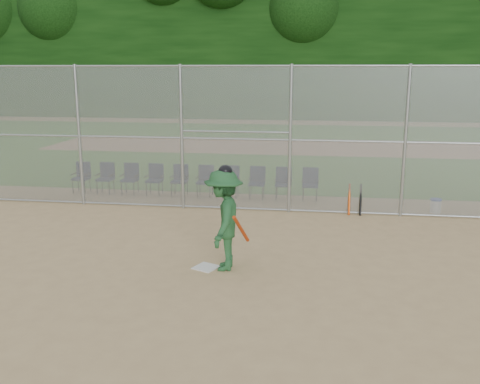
# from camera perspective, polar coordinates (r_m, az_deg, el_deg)

# --- Properties ---
(ground) EXTENTS (100.00, 100.00, 0.00)m
(ground) POSITION_cam_1_polar(r_m,az_deg,el_deg) (10.28, -2.04, -9.10)
(ground) COLOR tan
(ground) RESTS_ON ground
(grass_strip) EXTENTS (100.00, 100.00, 0.00)m
(grass_strip) POSITION_cam_1_polar(r_m,az_deg,el_deg) (27.69, 4.67, 4.91)
(grass_strip) COLOR #2F641E
(grass_strip) RESTS_ON ground
(dirt_patch_far) EXTENTS (24.00, 24.00, 0.00)m
(dirt_patch_far) POSITION_cam_1_polar(r_m,az_deg,el_deg) (27.69, 4.67, 4.91)
(dirt_patch_far) COLOR tan
(dirt_patch_far) RESTS_ON ground
(backstop_fence) EXTENTS (16.09, 0.09, 4.00)m
(backstop_fence) POSITION_cam_1_polar(r_m,az_deg,el_deg) (14.58, 1.43, 5.90)
(backstop_fence) COLOR gray
(backstop_fence) RESTS_ON ground
(treeline) EXTENTS (81.00, 60.00, 11.00)m
(treeline) POSITION_cam_1_polar(r_m,az_deg,el_deg) (29.46, 5.14, 16.09)
(treeline) COLOR black
(treeline) RESTS_ON ground
(home_plate) EXTENTS (0.57, 0.57, 0.02)m
(home_plate) POSITION_cam_1_polar(r_m,az_deg,el_deg) (10.76, -3.64, -8.02)
(home_plate) COLOR silver
(home_plate) RESTS_ON ground
(batter_at_plate) EXTENTS (0.92, 1.37, 2.09)m
(batter_at_plate) POSITION_cam_1_polar(r_m,az_deg,el_deg) (10.41, -1.75, -2.93)
(batter_at_plate) COLOR #21532B
(batter_at_plate) RESTS_ON ground
(water_cooler) EXTENTS (0.31, 0.31, 0.39)m
(water_cooler) POSITION_cam_1_polar(r_m,az_deg,el_deg) (15.68, 20.14, -1.37)
(water_cooler) COLOR white
(water_cooler) RESTS_ON ground
(spare_bats) EXTENTS (0.36, 0.27, 0.84)m
(spare_bats) POSITION_cam_1_polar(r_m,az_deg,el_deg) (14.79, 12.16, -0.79)
(spare_bats) COLOR #D84C14
(spare_bats) RESTS_ON ground
(chair_0) EXTENTS (0.54, 0.52, 0.96)m
(chair_0) POSITION_cam_1_polar(r_m,az_deg,el_deg) (17.82, -16.60, 1.48)
(chair_0) COLOR #0E1935
(chair_0) RESTS_ON ground
(chair_1) EXTENTS (0.54, 0.52, 0.96)m
(chair_1) POSITION_cam_1_polar(r_m,az_deg,el_deg) (17.50, -14.20, 1.42)
(chair_1) COLOR #0E1935
(chair_1) RESTS_ON ground
(chair_2) EXTENTS (0.54, 0.52, 0.96)m
(chair_2) POSITION_cam_1_polar(r_m,az_deg,el_deg) (17.21, -11.70, 1.36)
(chair_2) COLOR #0E1935
(chair_2) RESTS_ON ground
(chair_3) EXTENTS (0.54, 0.52, 0.96)m
(chair_3) POSITION_cam_1_polar(r_m,az_deg,el_deg) (16.95, -9.13, 1.29)
(chair_3) COLOR #0E1935
(chair_3) RESTS_ON ground
(chair_4) EXTENTS (0.54, 0.52, 0.96)m
(chair_4) POSITION_cam_1_polar(r_m,az_deg,el_deg) (16.73, -6.49, 1.22)
(chair_4) COLOR #0E1935
(chair_4) RESTS_ON ground
(chair_5) EXTENTS (0.54, 0.52, 0.96)m
(chair_5) POSITION_cam_1_polar(r_m,az_deg,el_deg) (16.54, -3.78, 1.14)
(chair_5) COLOR #0E1935
(chair_5) RESTS_ON ground
(chair_6) EXTENTS (0.54, 0.52, 0.96)m
(chair_6) POSITION_cam_1_polar(r_m,az_deg,el_deg) (16.40, -1.01, 1.06)
(chair_6) COLOR #0E1935
(chair_6) RESTS_ON ground
(chair_7) EXTENTS (0.54, 0.52, 0.96)m
(chair_7) POSITION_cam_1_polar(r_m,az_deg,el_deg) (16.29, 1.79, 0.97)
(chair_7) COLOR #0E1935
(chair_7) RESTS_ON ground
(chair_8) EXTENTS (0.54, 0.52, 0.96)m
(chair_8) POSITION_cam_1_polar(r_m,az_deg,el_deg) (16.22, 4.63, 0.88)
(chair_8) COLOR #0E1935
(chair_8) RESTS_ON ground
(chair_9) EXTENTS (0.54, 0.52, 0.96)m
(chair_9) POSITION_cam_1_polar(r_m,az_deg,el_deg) (16.19, 7.49, 0.79)
(chair_9) COLOR #0E1935
(chair_9) RESTS_ON ground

